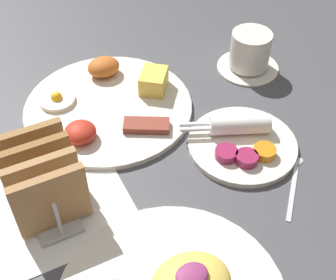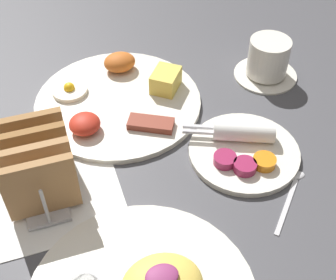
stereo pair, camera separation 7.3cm
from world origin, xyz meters
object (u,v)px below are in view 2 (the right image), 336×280
at_px(plate_breakfast, 119,98).
at_px(plate_condiments, 243,148).
at_px(toast_rack, 37,165).
at_px(coffee_cup, 268,60).

distance_m(plate_breakfast, plate_condiments, 0.24).
bearing_deg(toast_rack, coffee_cup, 18.23).
relative_size(toast_rack, coffee_cup, 1.23).
distance_m(plate_condiments, coffee_cup, 0.22).
height_order(plate_breakfast, coffee_cup, coffee_cup).
bearing_deg(plate_condiments, coffee_cup, 53.40).
relative_size(plate_condiments, toast_rack, 1.20).
xyz_separation_m(plate_condiments, coffee_cup, (0.13, 0.17, 0.03)).
distance_m(plate_breakfast, toast_rack, 0.23).
relative_size(plate_breakfast, plate_condiments, 1.66).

